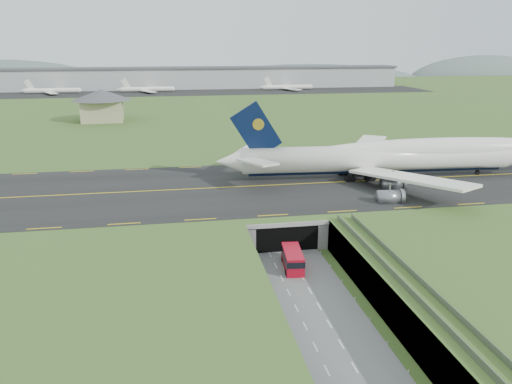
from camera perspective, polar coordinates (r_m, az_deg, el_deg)
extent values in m
plane|color=#3D5923|center=(88.53, 4.77, -8.90)|extent=(900.00, 900.00, 0.00)
cube|color=gray|center=(87.28, 4.82, -7.12)|extent=(800.00, 800.00, 6.00)
cube|color=slate|center=(82.03, 6.09, -11.04)|extent=(12.00, 75.00, 0.20)
cube|color=black|center=(116.60, 0.83, 0.71)|extent=(800.00, 44.00, 0.18)
cube|color=gray|center=(103.66, 2.24, -1.69)|extent=(16.00, 22.00, 1.00)
cube|color=gray|center=(103.31, -1.58, -3.22)|extent=(2.00, 22.00, 6.00)
cube|color=gray|center=(106.08, 5.94, -2.77)|extent=(2.00, 22.00, 6.00)
cube|color=black|center=(100.06, 2.82, -4.21)|extent=(12.00, 12.00, 5.00)
cube|color=#A8A8A3|center=(93.46, 3.65, -3.73)|extent=(17.00, 0.50, 0.80)
cube|color=#A8A8A3|center=(74.10, 16.93, -9.96)|extent=(3.00, 53.00, 0.50)
cube|color=gray|center=(73.19, 15.98, -9.57)|extent=(0.06, 53.00, 1.00)
cube|color=gray|center=(74.39, 17.96, -9.31)|extent=(0.06, 53.00, 1.00)
cylinder|color=#A8A8A3|center=(68.32, 20.33, -15.60)|extent=(0.90, 0.90, 5.60)
cylinder|color=#A8A8A3|center=(77.42, 15.92, -11.17)|extent=(0.90, 0.90, 5.60)
cylinder|color=#A8A8A3|center=(87.21, 12.56, -7.65)|extent=(0.90, 0.90, 5.60)
cylinder|color=white|center=(126.20, 13.66, 3.81)|extent=(66.85, 10.46, 6.27)
sphere|color=white|center=(140.90, 26.55, 3.82)|extent=(6.52, 6.52, 6.14)
cone|color=white|center=(119.04, -3.04, 3.50)|extent=(7.22, 6.37, 5.95)
ellipsoid|color=white|center=(133.03, 21.03, 4.43)|extent=(70.80, 10.21, 6.58)
ellipsoid|color=black|center=(140.23, 26.25, 4.14)|extent=(4.55, 3.01, 2.19)
cylinder|color=black|center=(126.75, 13.58, 2.73)|extent=(63.30, 6.62, 2.63)
cube|color=white|center=(141.50, 12.29, 4.85)|extent=(21.96, 28.23, 2.64)
cube|color=white|center=(126.31, -0.56, 4.97)|extent=(9.40, 11.49, 1.00)
cube|color=white|center=(112.99, 17.17, 1.54)|extent=(19.18, 29.34, 2.64)
cube|color=white|center=(112.04, 0.17, 3.46)|extent=(8.46, 11.64, 1.00)
cube|color=black|center=(118.10, 0.02, 7.05)|extent=(12.47, 1.37, 13.86)
cylinder|color=gold|center=(117.92, 0.25, 7.76)|extent=(2.78, 0.86, 2.74)
cylinder|color=slate|center=(135.87, 12.53, 3.04)|extent=(5.29, 3.55, 3.23)
cylinder|color=slate|center=(144.09, 9.51, 3.97)|extent=(5.29, 3.55, 3.23)
cylinder|color=slate|center=(118.96, 15.32, 0.92)|extent=(5.29, 3.55, 3.23)
cylinder|color=slate|center=(108.13, 14.97, -0.61)|extent=(5.29, 3.55, 3.23)
cylinder|color=black|center=(138.37, 23.99, 2.08)|extent=(1.11, 0.56, 1.08)
cube|color=black|center=(125.77, 11.63, 1.92)|extent=(6.30, 7.21, 1.37)
cube|color=#AB0B1E|center=(88.24, 4.20, -7.67)|extent=(3.85, 8.39, 3.25)
cube|color=black|center=(87.97, 4.21, -7.28)|extent=(3.92, 8.51, 1.08)
cube|color=black|center=(88.80, 4.19, -8.47)|extent=(3.58, 7.83, 0.54)
cylinder|color=black|center=(86.15, 3.50, -9.19)|extent=(0.48, 1.01, 0.97)
cylinder|color=black|center=(91.01, 3.06, -7.71)|extent=(0.48, 1.01, 0.97)
cylinder|color=black|center=(86.53, 5.37, -9.11)|extent=(0.48, 1.01, 0.97)
cylinder|color=black|center=(91.38, 4.83, -7.64)|extent=(0.48, 1.01, 0.97)
cube|color=tan|center=(225.46, -17.13, 8.88)|extent=(17.55, 17.55, 8.95)
cone|color=#4C4C51|center=(224.74, -17.27, 10.57)|extent=(25.75, 25.75, 4.47)
cube|color=#B2B2B2|center=(378.58, -6.77, 12.80)|extent=(300.00, 22.00, 15.00)
cube|color=#4C4C51|center=(378.17, -6.81, 13.93)|extent=(302.00, 24.00, 1.20)
cube|color=black|center=(349.29, -6.45, 11.28)|extent=(320.00, 50.00, 0.08)
cylinder|color=white|center=(361.57, -22.26, 10.68)|extent=(34.00, 3.20, 3.20)
cylinder|color=white|center=(353.78, -12.33, 11.41)|extent=(34.00, 3.20, 3.20)
cylinder|color=white|center=(363.15, 3.61, 11.88)|extent=(34.00, 3.20, 3.20)
ellipsoid|color=slate|center=(528.04, 5.86, 11.98)|extent=(260.00, 91.00, 44.00)
ellipsoid|color=slate|center=(612.44, 24.57, 11.23)|extent=(180.00, 63.00, 60.00)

